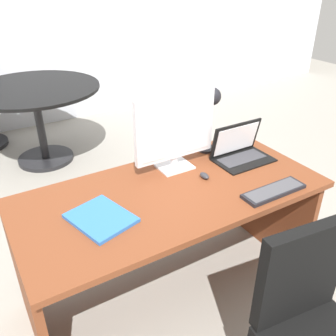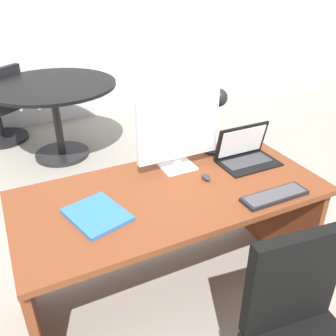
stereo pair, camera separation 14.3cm
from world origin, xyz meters
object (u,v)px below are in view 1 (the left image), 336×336
(desk_lamp, at_px, (211,105))
(meeting_table, at_px, (37,106))
(laptop, at_px, (239,148))
(keyboard, at_px, (274,191))
(mouse, at_px, (204,176))
(desk, at_px, (167,218))
(monitor, at_px, (175,129))
(book, at_px, (101,218))

(desk_lamp, bearing_deg, meeting_table, 109.76)
(laptop, relative_size, keyboard, 0.95)
(keyboard, xyz_separation_m, meeting_table, (-0.68, 2.48, -0.15))
(keyboard, xyz_separation_m, mouse, (-0.23, 0.32, 0.00))
(desk, height_order, monitor, monitor)
(laptop, height_order, mouse, laptop)
(book, relative_size, meeting_table, 0.28)
(meeting_table, bearing_deg, keyboard, -74.57)
(mouse, height_order, meeting_table, meeting_table)
(desk, bearing_deg, laptop, 6.40)
(monitor, relative_size, mouse, 7.24)
(laptop, xyz_separation_m, book, (-0.99, -0.16, -0.06))
(mouse, bearing_deg, desk_lamp, 49.85)
(mouse, relative_size, meeting_table, 0.06)
(monitor, relative_size, desk_lamp, 1.18)
(monitor, height_order, mouse, monitor)
(laptop, xyz_separation_m, desk_lamp, (-0.11, 0.17, 0.25))
(desk, xyz_separation_m, desk_lamp, (0.45, 0.23, 0.53))
(monitor, relative_size, laptop, 1.42)
(mouse, bearing_deg, book, -174.51)
(meeting_table, bearing_deg, desk_lamp, -70.24)
(desk_lamp, bearing_deg, mouse, -130.15)
(book, xyz_separation_m, meeting_table, (0.20, 2.22, -0.15))
(laptop, height_order, book, laptop)
(mouse, distance_m, meeting_table, 2.21)
(monitor, xyz_separation_m, laptop, (0.42, -0.09, -0.18))
(desk_lamp, distance_m, meeting_table, 2.06)
(desk, relative_size, laptop, 4.70)
(meeting_table, bearing_deg, monitor, -79.22)
(laptop, distance_m, book, 1.01)
(keyboard, distance_m, meeting_table, 2.57)
(laptop, height_order, keyboard, laptop)
(monitor, xyz_separation_m, keyboard, (0.31, -0.51, -0.24))
(desk, relative_size, meeting_table, 1.34)
(keyboard, relative_size, mouse, 5.37)
(laptop, bearing_deg, keyboard, -104.31)
(laptop, xyz_separation_m, keyboard, (-0.11, -0.42, -0.06))
(desk, distance_m, meeting_table, 2.14)
(mouse, height_order, book, mouse)
(keyboard, distance_m, desk_lamp, 0.66)
(desk_lamp, height_order, book, desk_lamp)
(monitor, bearing_deg, book, -156.03)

